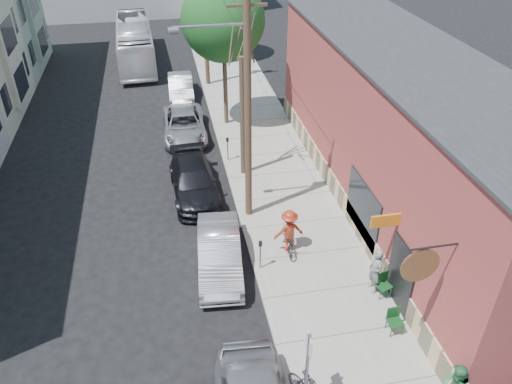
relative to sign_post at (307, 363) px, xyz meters
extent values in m
plane|color=black|center=(-2.35, 4.08, -1.83)|extent=(120.00, 120.00, 0.00)
cube|color=gray|center=(1.90, 15.08, -1.76)|extent=(4.50, 58.00, 0.15)
cube|color=#953A37|center=(6.65, 9.08, 1.42)|extent=(5.00, 20.00, 6.50)
cube|color=#2B2B2D|center=(6.65, 9.08, 4.72)|extent=(5.20, 20.20, 0.12)
cube|color=#CDB280|center=(4.13, 9.08, -1.28)|extent=(0.10, 20.00, 1.10)
cube|color=black|center=(4.12, 3.08, -0.53)|extent=(0.10, 1.60, 2.60)
cube|color=black|center=(4.12, 6.58, -0.23)|extent=(0.08, 3.00, 2.20)
cylinder|color=brown|center=(3.20, 0.88, 2.07)|extent=(1.10, 0.06, 1.10)
cube|color=#C47117|center=(3.65, 3.88, 1.27)|extent=(1.00, 0.08, 0.45)
cube|color=gray|center=(-11.60, 30.08, 2.67)|extent=(1.10, 3.20, 7.00)
cube|color=slate|center=(0.00, 0.00, -0.28)|extent=(0.07, 0.07, 2.80)
cube|color=silver|center=(0.00, 0.00, 0.72)|extent=(0.02, 0.45, 0.60)
cylinder|color=slate|center=(-0.10, 5.66, -1.13)|extent=(0.06, 0.06, 1.10)
cylinder|color=black|center=(-0.10, 5.66, -0.53)|extent=(0.14, 0.14, 0.18)
cylinder|color=slate|center=(-0.10, 13.82, -1.13)|extent=(0.06, 0.06, 1.10)
cylinder|color=black|center=(-0.10, 13.82, -0.53)|extent=(0.14, 0.14, 0.18)
cylinder|color=#503A28|center=(0.10, 9.11, 3.32)|extent=(0.28, 0.28, 10.00)
cube|color=#503A28|center=(0.10, 9.11, 6.92)|extent=(1.40, 0.10, 0.10)
cylinder|color=slate|center=(-2.40, 9.11, 6.22)|extent=(0.35, 0.24, 0.24)
cylinder|color=#503A28|center=(0.10, 24.38, 3.32)|extent=(0.28, 0.28, 10.00)
cylinder|color=#44392C|center=(0.45, 12.49, 1.18)|extent=(0.24, 0.24, 5.73)
cylinder|color=#44392C|center=(0.45, 18.14, 1.05)|extent=(0.24, 0.24, 5.47)
sphere|color=#1C531F|center=(0.45, 18.14, 4.13)|extent=(4.36, 4.36, 4.36)
cylinder|color=#44392C|center=(0.45, 29.39, 1.52)|extent=(0.24, 0.24, 6.40)
imported|color=slate|center=(3.55, 3.77, -0.79)|extent=(0.44, 0.66, 1.78)
imported|color=maroon|center=(1.18, 6.49, -0.79)|extent=(1.21, 0.76, 1.79)
imported|color=black|center=(1.18, 6.49, -1.23)|extent=(0.73, 1.76, 0.90)
imported|color=#BABDC3|center=(-1.55, 6.08, -1.10)|extent=(1.94, 4.56, 1.46)
imported|color=black|center=(-2.02, 11.25, -1.12)|extent=(2.17, 4.97, 1.42)
imported|color=#979A9E|center=(-2.03, 17.14, -1.15)|extent=(2.36, 4.98, 1.37)
imported|color=#A1A5A8|center=(-1.84, 22.59, -1.12)|extent=(1.62, 4.37, 1.43)
imported|color=white|center=(-4.65, 30.15, -0.36)|extent=(2.85, 10.66, 2.95)
camera|label=1|loc=(-2.93, -7.94, 10.96)|focal=35.00mm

